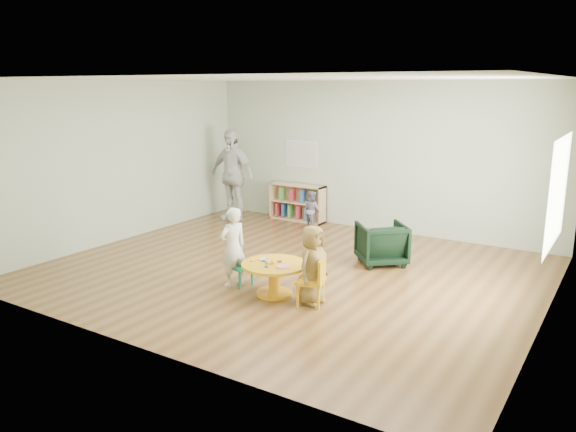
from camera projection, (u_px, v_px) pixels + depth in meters
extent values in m
plane|color=brown|center=(290.00, 271.00, 8.41)|extent=(7.00, 7.00, 0.00)
cube|color=white|center=(291.00, 82.00, 7.79)|extent=(7.00, 6.00, 0.10)
cube|color=#A5B69C|center=(375.00, 157.00, 10.56)|extent=(7.00, 0.10, 2.80)
cube|color=#A5B69C|center=(132.00, 219.00, 5.62)|extent=(7.00, 0.10, 2.80)
cube|color=#A5B69C|center=(123.00, 161.00, 9.91)|extent=(0.10, 6.00, 2.80)
cube|color=#A5B69C|center=(555.00, 205.00, 6.27)|extent=(0.10, 6.00, 2.80)
cube|color=silver|center=(558.00, 192.00, 6.51)|extent=(0.02, 1.60, 1.30)
cylinder|color=#E8A213|center=(274.00, 280.00, 7.41)|extent=(0.15, 0.15, 0.39)
cylinder|color=#E8A213|center=(274.00, 293.00, 7.45)|extent=(0.48, 0.48, 0.04)
cylinder|color=#E8A213|center=(274.00, 265.00, 7.36)|extent=(0.87, 0.87, 0.04)
cylinder|color=pink|center=(264.00, 259.00, 7.49)|extent=(0.15, 0.15, 0.02)
cylinder|color=pink|center=(282.00, 267.00, 7.20)|extent=(0.17, 0.17, 0.02)
cylinder|color=#E8A213|center=(272.00, 262.00, 7.34)|extent=(0.10, 0.12, 0.04)
cylinder|color=#15772F|center=(266.00, 263.00, 7.31)|extent=(0.05, 0.05, 0.02)
cylinder|color=#15772F|center=(278.00, 261.00, 7.38)|extent=(0.05, 0.05, 0.02)
cube|color=red|center=(267.00, 259.00, 7.49)|extent=(0.05, 0.05, 0.02)
cube|color=orange|center=(270.00, 263.00, 7.32)|extent=(0.06, 0.06, 0.02)
cube|color=#1745B2|center=(266.00, 267.00, 7.19)|extent=(0.06, 0.07, 0.02)
cube|color=#15772F|center=(264.00, 261.00, 7.43)|extent=(0.07, 0.07, 0.02)
cube|color=red|center=(280.00, 261.00, 7.41)|extent=(0.06, 0.06, 0.02)
cube|color=orange|center=(253.00, 261.00, 7.43)|extent=(0.06, 0.06, 0.02)
cube|color=#18875D|center=(240.00, 267.00, 7.76)|extent=(0.34, 0.34, 0.04)
cube|color=#18875D|center=(235.00, 255.00, 7.82)|extent=(0.09, 0.28, 0.24)
cylinder|color=#18875D|center=(241.00, 273.00, 7.95)|extent=(0.03, 0.03, 0.24)
cylinder|color=#18875D|center=(229.00, 276.00, 7.80)|extent=(0.03, 0.03, 0.24)
cylinder|color=#18875D|center=(252.00, 276.00, 7.80)|extent=(0.03, 0.03, 0.24)
cylinder|color=#18875D|center=(240.00, 280.00, 7.64)|extent=(0.03, 0.03, 0.24)
cube|color=#E8A213|center=(311.00, 281.00, 7.04)|extent=(0.41, 0.41, 0.04)
cube|color=#E8A213|center=(322.00, 270.00, 6.97)|extent=(0.12, 0.33, 0.29)
cylinder|color=#E8A213|center=(318.00, 299.00, 6.92)|extent=(0.04, 0.04, 0.29)
cylinder|color=#E8A213|center=(323.00, 291.00, 7.17)|extent=(0.04, 0.04, 0.29)
cylinder|color=#E8A213|center=(298.00, 296.00, 6.99)|extent=(0.04, 0.04, 0.29)
cylinder|color=#E8A213|center=(303.00, 289.00, 7.24)|extent=(0.04, 0.04, 0.29)
cube|color=tan|center=(274.00, 199.00, 11.79)|extent=(0.03, 0.30, 0.75)
cube|color=tan|center=(322.00, 205.00, 11.18)|extent=(0.03, 0.30, 0.75)
cube|color=tan|center=(297.00, 219.00, 11.57)|extent=(1.20, 0.30, 0.03)
cube|color=tan|center=(297.00, 185.00, 11.41)|extent=(1.20, 0.30, 0.03)
cube|color=tan|center=(297.00, 202.00, 11.49)|extent=(1.14, 0.28, 0.03)
cube|color=tan|center=(301.00, 201.00, 11.60)|extent=(1.20, 0.02, 0.75)
cube|color=#C93544|center=(279.00, 209.00, 11.75)|extent=(0.04, 0.18, 0.26)
cube|color=#2F60A6|center=(285.00, 210.00, 11.67)|extent=(0.04, 0.18, 0.26)
cube|color=#58B252|center=(291.00, 211.00, 11.59)|extent=(0.04, 0.18, 0.26)
cube|color=#C93544|center=(299.00, 212.00, 11.49)|extent=(0.04, 0.18, 0.26)
cube|color=#2F60A6|center=(307.00, 213.00, 11.38)|extent=(0.04, 0.18, 0.26)
cube|color=#58B252|center=(283.00, 194.00, 11.62)|extent=(0.04, 0.18, 0.26)
cube|color=#C93544|center=(293.00, 195.00, 11.49)|extent=(0.04, 0.18, 0.26)
cube|color=#2F60A6|center=(303.00, 196.00, 11.36)|extent=(0.04, 0.18, 0.26)
cube|color=#58B252|center=(312.00, 197.00, 11.25)|extent=(0.04, 0.18, 0.26)
cube|color=white|center=(302.00, 154.00, 11.39)|extent=(0.74, 0.01, 0.54)
cube|color=red|center=(301.00, 154.00, 11.39)|extent=(0.70, 0.00, 0.50)
imported|color=black|center=(381.00, 244.00, 8.67)|extent=(0.99, 0.99, 0.65)
imported|color=silver|center=(233.00, 247.00, 7.67)|extent=(0.38, 0.47, 1.11)
imported|color=gold|center=(312.00, 265.00, 7.05)|extent=(0.36, 0.52, 1.02)
imported|color=#19183D|center=(312.00, 210.00, 10.79)|extent=(0.44, 0.40, 0.74)
imported|color=silver|center=(232.00, 175.00, 11.38)|extent=(1.13, 0.53, 1.87)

